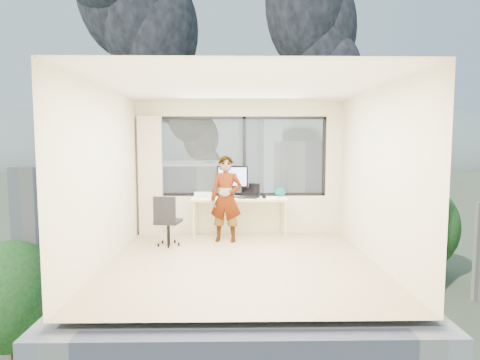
{
  "coord_description": "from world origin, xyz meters",
  "views": [
    {
      "loc": [
        -0.11,
        -5.83,
        1.78
      ],
      "look_at": [
        0.0,
        1.0,
        1.15
      ],
      "focal_mm": 29.8,
      "sensor_mm": 36.0,
      "label": 1
    }
  ],
  "objects_px": {
    "chair": "(168,220)",
    "game_console": "(203,194)",
    "desk": "(239,217)",
    "monitor": "(232,181)",
    "laptop": "(248,191)",
    "handbag": "(280,192)",
    "person": "(226,199)"
  },
  "relations": [
    {
      "from": "chair",
      "to": "game_console",
      "type": "bearing_deg",
      "value": 68.48
    },
    {
      "from": "desk",
      "to": "monitor",
      "type": "distance_m",
      "value": 0.71
    },
    {
      "from": "desk",
      "to": "chair",
      "type": "xyz_separation_m",
      "value": [
        -1.25,
        -0.64,
        0.08
      ]
    },
    {
      "from": "laptop",
      "to": "handbag",
      "type": "relative_size",
      "value": 1.67
    },
    {
      "from": "game_console",
      "to": "laptop",
      "type": "xyz_separation_m",
      "value": [
        0.89,
        -0.21,
        0.08
      ]
    },
    {
      "from": "person",
      "to": "monitor",
      "type": "height_order",
      "value": "person"
    },
    {
      "from": "monitor",
      "to": "chair",
      "type": "bearing_deg",
      "value": -134.12
    },
    {
      "from": "laptop",
      "to": "monitor",
      "type": "bearing_deg",
      "value": -177.24
    },
    {
      "from": "person",
      "to": "game_console",
      "type": "height_order",
      "value": "person"
    },
    {
      "from": "desk",
      "to": "laptop",
      "type": "distance_m",
      "value": 0.53
    },
    {
      "from": "desk",
      "to": "chair",
      "type": "bearing_deg",
      "value": -152.83
    },
    {
      "from": "laptop",
      "to": "handbag",
      "type": "distance_m",
      "value": 0.66
    },
    {
      "from": "desk",
      "to": "game_console",
      "type": "distance_m",
      "value": 0.86
    },
    {
      "from": "chair",
      "to": "laptop",
      "type": "height_order",
      "value": "laptop"
    },
    {
      "from": "chair",
      "to": "person",
      "type": "height_order",
      "value": "person"
    },
    {
      "from": "person",
      "to": "desk",
      "type": "bearing_deg",
      "value": 63.81
    },
    {
      "from": "desk",
      "to": "person",
      "type": "relative_size",
      "value": 1.15
    },
    {
      "from": "laptop",
      "to": "game_console",
      "type": "bearing_deg",
      "value": -171.88
    },
    {
      "from": "handbag",
      "to": "chair",
      "type": "bearing_deg",
      "value": -154.09
    },
    {
      "from": "game_console",
      "to": "handbag",
      "type": "height_order",
      "value": "handbag"
    },
    {
      "from": "person",
      "to": "monitor",
      "type": "bearing_deg",
      "value": 85.59
    },
    {
      "from": "monitor",
      "to": "handbag",
      "type": "relative_size",
      "value": 2.6
    },
    {
      "from": "desk",
      "to": "handbag",
      "type": "distance_m",
      "value": 0.95
    },
    {
      "from": "person",
      "to": "handbag",
      "type": "relative_size",
      "value": 6.59
    },
    {
      "from": "game_console",
      "to": "handbag",
      "type": "relative_size",
      "value": 1.39
    },
    {
      "from": "chair",
      "to": "person",
      "type": "distance_m",
      "value": 1.09
    },
    {
      "from": "desk",
      "to": "monitor",
      "type": "height_order",
      "value": "monitor"
    },
    {
      "from": "game_console",
      "to": "laptop",
      "type": "relative_size",
      "value": 0.83
    },
    {
      "from": "desk",
      "to": "person",
      "type": "bearing_deg",
      "value": -125.19
    },
    {
      "from": "laptop",
      "to": "desk",
      "type": "bearing_deg",
      "value": -148.78
    },
    {
      "from": "game_console",
      "to": "laptop",
      "type": "distance_m",
      "value": 0.92
    },
    {
      "from": "monitor",
      "to": "desk",
      "type": "bearing_deg",
      "value": -34.24
    }
  ]
}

